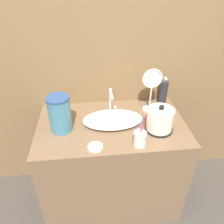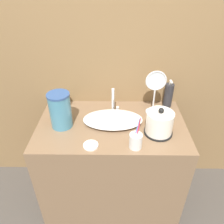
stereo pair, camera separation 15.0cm
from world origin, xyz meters
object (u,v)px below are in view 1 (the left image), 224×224
(electric_kettle, at_px, (160,120))
(lotion_bottle, at_px, (62,103))
(vanity_mirror, at_px, (152,87))
(water_pitcher, at_px, (60,114))
(shampoo_bottle, at_px, (163,92))
(faucet, at_px, (111,100))
(toothbrush_cup, at_px, (140,138))

(electric_kettle, xyz_separation_m, lotion_bottle, (-0.68, 0.34, -0.02))
(electric_kettle, xyz_separation_m, vanity_mirror, (-0.00, 0.25, 0.12))
(water_pitcher, bearing_deg, lotion_bottle, 94.11)
(electric_kettle, relative_size, shampoo_bottle, 0.87)
(faucet, relative_size, shampoo_bottle, 0.86)
(toothbrush_cup, height_order, lotion_bottle, toothbrush_cup)
(electric_kettle, relative_size, lotion_bottle, 1.47)
(faucet, xyz_separation_m, shampoo_bottle, (0.43, 0.10, -0.01))
(faucet, distance_m, water_pitcher, 0.40)
(electric_kettle, bearing_deg, lotion_bottle, 153.28)
(lotion_bottle, xyz_separation_m, shampoo_bottle, (0.80, -0.00, 0.05))
(faucet, relative_size, vanity_mirror, 0.57)
(electric_kettle, bearing_deg, faucet, 140.87)
(toothbrush_cup, bearing_deg, water_pitcher, 156.54)
(toothbrush_cup, distance_m, water_pitcher, 0.55)
(shampoo_bottle, bearing_deg, toothbrush_cup, -121.08)
(faucet, height_order, shampoo_bottle, shampoo_bottle)
(faucet, height_order, lotion_bottle, faucet)
(vanity_mirror, bearing_deg, toothbrush_cup, -112.55)
(faucet, height_order, water_pitcher, water_pitcher)
(toothbrush_cup, xyz_separation_m, water_pitcher, (-0.50, 0.22, 0.07))
(faucet, xyz_separation_m, electric_kettle, (0.30, -0.24, -0.03))
(lotion_bottle, distance_m, water_pitcher, 0.28)
(faucet, distance_m, vanity_mirror, 0.31)
(lotion_bottle, bearing_deg, toothbrush_cup, -43.04)
(electric_kettle, height_order, water_pitcher, water_pitcher)
(lotion_bottle, bearing_deg, vanity_mirror, -7.87)
(faucet, bearing_deg, vanity_mirror, 0.75)
(toothbrush_cup, relative_size, lotion_bottle, 1.61)
(shampoo_bottle, relative_size, water_pitcher, 0.90)
(shampoo_bottle, bearing_deg, electric_kettle, -110.21)
(toothbrush_cup, bearing_deg, electric_kettle, 40.34)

